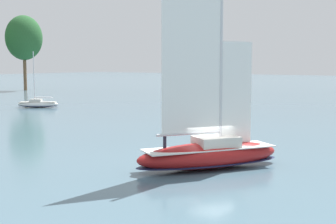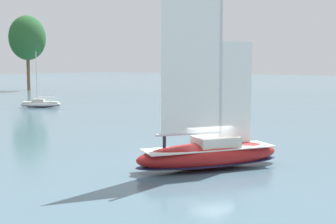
% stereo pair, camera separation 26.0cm
% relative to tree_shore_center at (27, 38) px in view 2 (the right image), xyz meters
% --- Properties ---
extents(ground_plane, '(400.00, 400.00, 0.00)m').
position_rel_tree_shore_center_xyz_m(ground_plane, '(-43.39, -72.70, -11.62)').
color(ground_plane, slate).
extents(tree_shore_center, '(8.07, 8.07, 16.60)m').
position_rel_tree_shore_center_xyz_m(tree_shore_center, '(0.00, 0.00, 0.00)').
color(tree_shore_center, brown).
rests_on(tree_shore_center, ground).
extents(sailboat_main, '(9.13, 7.11, 12.63)m').
position_rel_tree_shore_center_xyz_m(sailboat_main, '(-43.38, -72.70, -10.61)').
color(sailboat_main, maroon).
rests_on(sailboat_main, ground).
extents(sailboat_moored_mid_channel, '(4.62, 5.49, 7.79)m').
position_rel_tree_shore_center_xyz_m(sailboat_moored_mid_channel, '(-24.70, -34.36, -11.09)').
color(sailboat_moored_mid_channel, white).
rests_on(sailboat_moored_mid_channel, ground).
extents(channel_buoy, '(1.27, 1.27, 2.28)m').
position_rel_tree_shore_center_xyz_m(channel_buoy, '(-23.60, -60.26, -10.71)').
color(channel_buoy, yellow).
rests_on(channel_buoy, ground).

